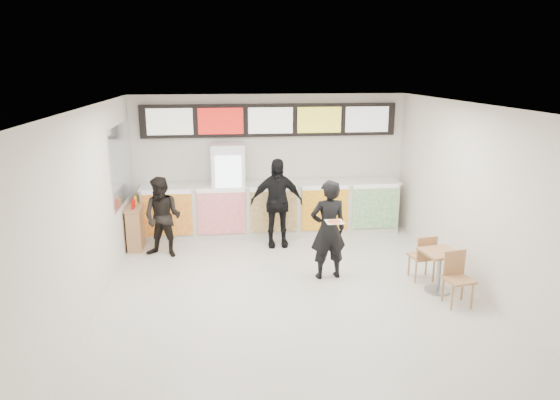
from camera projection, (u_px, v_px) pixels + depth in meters
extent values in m
plane|color=beige|center=(292.00, 294.00, 8.07)|extent=(7.00, 7.00, 0.00)
plane|color=white|center=(293.00, 106.00, 7.30)|extent=(7.00, 7.00, 0.00)
plane|color=silver|center=(270.00, 163.00, 11.04)|extent=(6.00, 0.00, 6.00)
plane|color=silver|center=(91.00, 211.00, 7.34)|extent=(0.00, 7.00, 7.00)
plane|color=silver|center=(477.00, 199.00, 8.02)|extent=(0.00, 7.00, 7.00)
cube|color=silver|center=(272.00, 209.00, 10.90)|extent=(5.50, 0.70, 1.10)
cube|color=silver|center=(272.00, 184.00, 10.76)|extent=(5.56, 0.76, 0.04)
cube|color=red|center=(168.00, 215.00, 10.28)|extent=(0.99, 0.02, 0.90)
cube|color=#EC348A|center=(222.00, 213.00, 10.40)|extent=(0.99, 0.02, 0.90)
cube|color=brown|center=(274.00, 211.00, 10.52)|extent=(0.99, 0.02, 0.90)
cube|color=yellow|center=(325.00, 210.00, 10.65)|extent=(0.99, 0.02, 0.90)
cube|color=#238D38|center=(375.00, 208.00, 10.77)|extent=(0.99, 0.02, 0.90)
cube|color=black|center=(270.00, 120.00, 10.72)|extent=(5.50, 0.12, 0.70)
cube|color=white|center=(170.00, 122.00, 10.41)|extent=(0.95, 0.02, 0.55)
cube|color=red|center=(221.00, 121.00, 10.53)|extent=(0.95, 0.02, 0.55)
cube|color=white|center=(271.00, 121.00, 10.65)|extent=(0.95, 0.02, 0.55)
cube|color=yellow|center=(319.00, 120.00, 10.77)|extent=(0.95, 0.02, 0.55)
cube|color=silver|center=(367.00, 119.00, 10.89)|extent=(0.95, 0.02, 0.55)
cube|color=white|center=(229.00, 190.00, 10.70)|extent=(0.70, 0.65, 2.00)
cube|color=white|center=(229.00, 192.00, 10.36)|extent=(0.54, 0.02, 1.50)
cylinder|color=green|center=(220.00, 219.00, 10.53)|extent=(0.07, 0.07, 0.22)
cylinder|color=orange|center=(226.00, 219.00, 10.55)|extent=(0.07, 0.07, 0.22)
cylinder|color=red|center=(233.00, 219.00, 10.56)|extent=(0.07, 0.07, 0.22)
cylinder|color=#1A28C4|center=(239.00, 218.00, 10.58)|extent=(0.07, 0.07, 0.22)
cylinder|color=orange|center=(219.00, 202.00, 10.43)|extent=(0.07, 0.07, 0.22)
cylinder|color=red|center=(226.00, 201.00, 10.45)|extent=(0.07, 0.07, 0.22)
cylinder|color=#1A28C4|center=(232.00, 201.00, 10.46)|extent=(0.07, 0.07, 0.22)
cylinder|color=green|center=(239.00, 201.00, 10.48)|extent=(0.07, 0.07, 0.22)
cylinder|color=red|center=(218.00, 184.00, 10.33)|extent=(0.07, 0.07, 0.22)
cylinder|color=#1A28C4|center=(225.00, 184.00, 10.35)|extent=(0.07, 0.07, 0.22)
cylinder|color=green|center=(232.00, 184.00, 10.37)|extent=(0.07, 0.07, 0.22)
cylinder|color=orange|center=(239.00, 183.00, 10.38)|extent=(0.07, 0.07, 0.22)
cylinder|color=#1A28C4|center=(218.00, 166.00, 10.24)|extent=(0.07, 0.07, 0.22)
cylinder|color=green|center=(225.00, 166.00, 10.25)|extent=(0.07, 0.07, 0.22)
cylinder|color=orange|center=(232.00, 166.00, 10.27)|extent=(0.07, 0.07, 0.22)
cylinder|color=red|center=(238.00, 165.00, 10.28)|extent=(0.07, 0.07, 0.22)
cube|color=#B2B7BF|center=(122.00, 164.00, 9.63)|extent=(0.01, 2.00, 1.50)
imported|color=black|center=(328.00, 230.00, 8.50)|extent=(0.68, 0.49, 1.74)
imported|color=black|center=(163.00, 217.00, 9.51)|extent=(0.91, 0.81, 1.56)
imported|color=black|center=(277.00, 203.00, 10.05)|extent=(1.07, 0.46, 1.82)
cube|color=beige|center=(334.00, 222.00, 8.00)|extent=(0.28, 0.28, 0.01)
cone|color=#CC7233|center=(335.00, 221.00, 7.99)|extent=(0.36, 0.36, 0.02)
cube|color=tan|center=(440.00, 252.00, 8.00)|extent=(0.64, 0.64, 0.04)
cylinder|color=gray|center=(439.00, 272.00, 8.09)|extent=(0.07, 0.07, 0.67)
cylinder|color=gray|center=(437.00, 290.00, 8.17)|extent=(0.41, 0.41, 0.03)
cube|color=tan|center=(459.00, 280.00, 7.59)|extent=(0.45, 0.45, 0.04)
cube|color=tan|center=(455.00, 262.00, 7.71)|extent=(0.37, 0.09, 0.39)
cube|color=tan|center=(422.00, 256.00, 8.54)|extent=(0.45, 0.45, 0.04)
cube|color=tan|center=(427.00, 248.00, 8.31)|extent=(0.37, 0.09, 0.39)
cube|color=tan|center=(136.00, 228.00, 10.07)|extent=(0.28, 0.73, 0.83)
cube|color=tan|center=(135.00, 207.00, 9.96)|extent=(0.31, 0.77, 0.04)
cylinder|color=red|center=(133.00, 205.00, 9.74)|extent=(0.06, 0.06, 0.17)
cylinder|color=red|center=(134.00, 203.00, 9.89)|extent=(0.06, 0.06, 0.17)
cylinder|color=yellow|center=(135.00, 201.00, 10.04)|extent=(0.06, 0.06, 0.17)
cylinder|color=brown|center=(136.00, 199.00, 10.18)|extent=(0.06, 0.06, 0.17)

